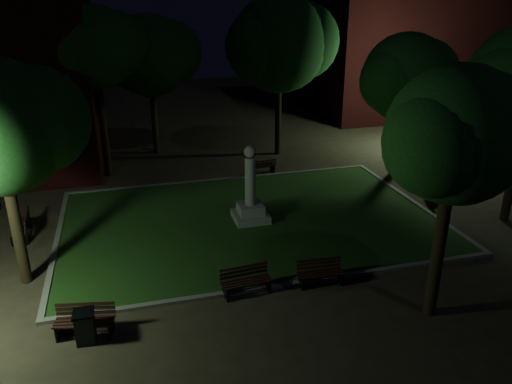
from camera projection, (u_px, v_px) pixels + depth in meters
ground at (264, 243)px, 18.99m from camera, size 80.00×80.00×0.00m
lawn at (250, 220)px, 20.76m from camera, size 15.00×10.00×0.08m
lawn_kerb at (250, 220)px, 20.76m from camera, size 15.40×10.40×0.12m
monument at (250, 200)px, 20.42m from camera, size 1.40×1.40×3.20m
building_far at (413, 32)px, 39.10m from camera, size 16.00×10.00×12.00m
tree_west at (0, 127)px, 14.55m from camera, size 5.03×4.11×7.26m
tree_north_wl at (96, 48)px, 23.78m from camera, size 4.88×3.98×8.44m
tree_north_er at (282, 44)px, 27.27m from camera, size 6.54×5.34×8.94m
tree_ne at (408, 77)px, 25.03m from camera, size 5.42×4.42×7.14m
tree_se at (459, 135)px, 12.82m from camera, size 4.51×3.68×7.29m
tree_far_north at (152, 56)px, 27.68m from camera, size 5.58×4.55×7.91m
lamppost_ne at (419, 99)px, 29.19m from camera, size 1.18×0.28×4.44m
bench_near_left at (246, 281)px, 15.68m from camera, size 1.63×0.70×0.87m
bench_near_right at (320, 273)px, 16.19m from camera, size 1.54×0.63×0.83m
bench_west_near at (85, 321)px, 13.75m from camera, size 1.70×0.87×0.89m
bench_left_side at (22, 226)px, 19.31m from camera, size 0.72×1.78×0.96m
bench_right_side at (431, 189)px, 23.18m from camera, size 0.87×1.47×0.76m
bench_far_side at (262, 167)px, 26.08m from camera, size 1.53×0.69×0.81m
trash_bin at (85, 327)px, 13.44m from camera, size 0.57×0.57×0.95m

